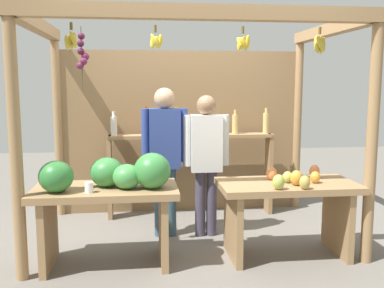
{
  "coord_description": "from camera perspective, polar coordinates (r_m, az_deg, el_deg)",
  "views": [
    {
      "loc": [
        -0.51,
        -4.47,
        1.6
      ],
      "look_at": [
        0.0,
        -0.18,
        1.0
      ],
      "focal_mm": 40.74,
      "sensor_mm": 36.0,
      "label": 1
    }
  ],
  "objects": [
    {
      "name": "ground_plane",
      "position": [
        4.78,
        -0.27,
        -11.7
      ],
      "size": [
        12.0,
        12.0,
        0.0
      ],
      "primitive_type": "plane",
      "color": "slate",
      "rests_on": "ground"
    },
    {
      "name": "market_stall",
      "position": [
        4.92,
        -0.84,
        4.44
      ],
      "size": [
        3.12,
        1.94,
        2.23
      ],
      "color": "#99754C",
      "rests_on": "ground"
    },
    {
      "name": "fruit_counter_left",
      "position": [
        3.88,
        -10.73,
        -6.18
      ],
      "size": [
        1.26,
        0.65,
        1.01
      ],
      "color": "#99754C",
      "rests_on": "ground"
    },
    {
      "name": "fruit_counter_right",
      "position": [
        4.15,
        12.37,
        -7.31
      ],
      "size": [
        1.26,
        0.66,
        0.84
      ],
      "color": "#99754C",
      "rests_on": "ground"
    },
    {
      "name": "bottle_shelf_unit",
      "position": [
        5.25,
        -0.21,
        -0.95
      ],
      "size": [
        2.0,
        0.22,
        1.34
      ],
      "color": "#99754C",
      "rests_on": "ground"
    },
    {
      "name": "vendor_man",
      "position": [
        4.52,
        -3.57,
        -0.63
      ],
      "size": [
        0.48,
        0.21,
        1.56
      ],
      "rotation": [
        0.0,
        0.0,
        -0.17
      ],
      "color": "#365263",
      "rests_on": "ground"
    },
    {
      "name": "vendor_woman",
      "position": [
        4.54,
        1.87,
        -1.26
      ],
      "size": [
        0.48,
        0.2,
        1.49
      ],
      "rotation": [
        0.0,
        0.0,
        -0.19
      ],
      "color": "#454054",
      "rests_on": "ground"
    }
  ]
}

